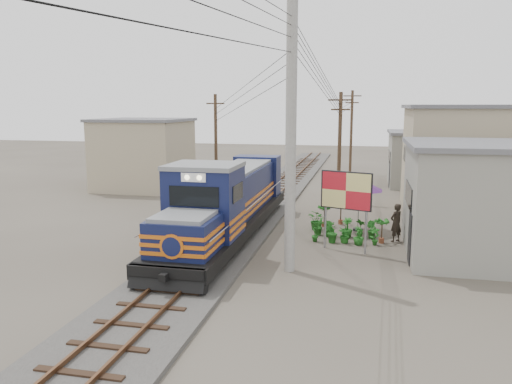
% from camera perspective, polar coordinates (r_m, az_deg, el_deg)
% --- Properties ---
extents(ground, '(120.00, 120.00, 0.00)m').
position_cam_1_polar(ground, '(20.35, -5.84, -7.80)').
color(ground, '#473F35').
rests_on(ground, ground).
extents(ballast, '(3.60, 70.00, 0.16)m').
position_cam_1_polar(ballast, '(29.69, 0.20, -1.95)').
color(ballast, '#595651').
rests_on(ballast, ground).
extents(track, '(1.15, 70.00, 0.12)m').
position_cam_1_polar(track, '(29.65, 0.20, -1.61)').
color(track, '#51331E').
rests_on(track, ground).
extents(locomotive, '(2.79, 15.18, 3.76)m').
position_cam_1_polar(locomotive, '(23.23, -3.18, -1.32)').
color(locomotive, black).
rests_on(locomotive, ground).
extents(utility_pole_main, '(0.40, 0.40, 10.00)m').
position_cam_1_polar(utility_pole_main, '(18.13, 4.00, 6.18)').
color(utility_pole_main, '#9E9B93').
rests_on(utility_pole_main, ground).
extents(wooden_pole_mid, '(1.60, 0.24, 7.00)m').
position_cam_1_polar(wooden_pole_mid, '(32.53, 9.53, 5.36)').
color(wooden_pole_mid, '#4C3826').
rests_on(wooden_pole_mid, ground).
extents(wooden_pole_far, '(1.60, 0.24, 7.50)m').
position_cam_1_polar(wooden_pole_far, '(46.47, 10.84, 6.95)').
color(wooden_pole_far, '#4C3826').
rests_on(wooden_pole_far, ground).
extents(wooden_pole_left, '(1.60, 0.24, 7.00)m').
position_cam_1_polar(wooden_pole_left, '(38.15, -4.62, 6.11)').
color(wooden_pole_left, '#4C3826').
rests_on(wooden_pole_left, ground).
extents(power_lines, '(9.65, 19.00, 3.30)m').
position_cam_1_polar(power_lines, '(27.65, -0.76, 12.78)').
color(power_lines, black).
rests_on(power_lines, ground).
extents(shophouse_front, '(7.35, 6.30, 4.70)m').
position_cam_1_polar(shophouse_front, '(22.38, 26.04, -0.92)').
color(shophouse_front, gray).
rests_on(shophouse_front, ground).
extents(shophouse_mid, '(8.40, 7.35, 6.20)m').
position_cam_1_polar(shophouse_mid, '(31.20, 24.15, 3.40)').
color(shophouse_mid, tan).
rests_on(shophouse_mid, ground).
extents(shophouse_back, '(6.30, 6.30, 4.20)m').
position_cam_1_polar(shophouse_back, '(40.88, 19.22, 3.64)').
color(shophouse_back, gray).
rests_on(shophouse_back, ground).
extents(shophouse_left, '(6.30, 6.30, 5.20)m').
position_cam_1_polar(shophouse_left, '(38.17, -12.70, 4.29)').
color(shophouse_left, tan).
rests_on(shophouse_left, ground).
extents(billboard, '(2.15, 0.81, 3.44)m').
position_cam_1_polar(billboard, '(21.31, 10.26, -0.08)').
color(billboard, '#99999E').
rests_on(billboard, ground).
extents(market_umbrella, '(3.05, 3.05, 2.63)m').
position_cam_1_polar(market_umbrella, '(25.05, 11.73, 0.84)').
color(market_umbrella, black).
rests_on(market_umbrella, ground).
extents(vendor, '(0.76, 0.75, 1.77)m').
position_cam_1_polar(vendor, '(23.61, 15.71, -3.41)').
color(vendor, black).
rests_on(vendor, ground).
extents(plant_nursery, '(3.62, 3.23, 1.02)m').
position_cam_1_polar(plant_nursery, '(23.90, 9.04, -4.06)').
color(plant_nursery, '#1F641C').
rests_on(plant_nursery, ground).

